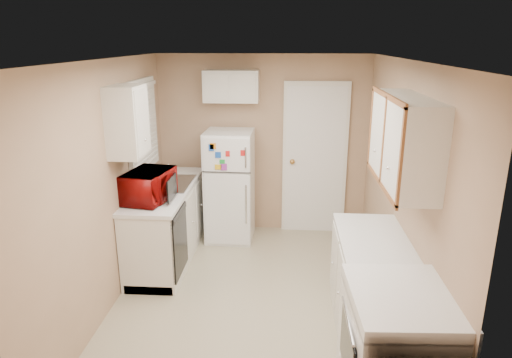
{
  "coord_description": "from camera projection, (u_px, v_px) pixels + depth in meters",
  "views": [
    {
      "loc": [
        0.31,
        -4.12,
        2.57
      ],
      "look_at": [
        0.0,
        0.5,
        1.15
      ],
      "focal_mm": 32.0,
      "sensor_mm": 36.0,
      "label": 1
    }
  ],
  "objects": [
    {
      "name": "floor",
      "position": [
        253.0,
        299.0,
        4.71
      ],
      "size": [
        3.8,
        3.8,
        0.0
      ],
      "primitive_type": "plane",
      "color": "beige",
      "rests_on": "ground"
    },
    {
      "name": "ceiling",
      "position": [
        252.0,
        60.0,
        4.0
      ],
      "size": [
        3.8,
        3.8,
        0.0
      ],
      "primitive_type": "plane",
      "color": "white",
      "rests_on": "floor"
    },
    {
      "name": "wall_left",
      "position": [
        109.0,
        186.0,
        4.44
      ],
      "size": [
        3.8,
        3.8,
        0.0
      ],
      "primitive_type": "plane",
      "color": "tan",
      "rests_on": "floor"
    },
    {
      "name": "wall_right",
      "position": [
        402.0,
        192.0,
        4.26
      ],
      "size": [
        3.8,
        3.8,
        0.0
      ],
      "primitive_type": "plane",
      "color": "tan",
      "rests_on": "floor"
    },
    {
      "name": "wall_back",
      "position": [
        263.0,
        145.0,
        6.17
      ],
      "size": [
        2.8,
        2.8,
        0.0
      ],
      "primitive_type": "plane",
      "color": "tan",
      "rests_on": "floor"
    },
    {
      "name": "wall_front",
      "position": [
        227.0,
        296.0,
        2.54
      ],
      "size": [
        2.8,
        2.8,
        0.0
      ],
      "primitive_type": "plane",
      "color": "tan",
      "rests_on": "floor"
    },
    {
      "name": "left_counter",
      "position": [
        167.0,
        223.0,
        5.5
      ],
      "size": [
        0.6,
        1.8,
        0.9
      ],
      "primitive_type": "cube",
      "color": "silver",
      "rests_on": "floor"
    },
    {
      "name": "dishwasher",
      "position": [
        180.0,
        242.0,
        4.9
      ],
      "size": [
        0.03,
        0.58,
        0.72
      ],
      "primitive_type": "cube",
      "color": "black",
      "rests_on": "floor"
    },
    {
      "name": "sink",
      "position": [
        169.0,
        187.0,
        5.53
      ],
      "size": [
        0.54,
        0.74,
        0.16
      ],
      "primitive_type": "cube",
      "color": "gray",
      "rests_on": "left_counter"
    },
    {
      "name": "microwave",
      "position": [
        149.0,
        187.0,
        4.9
      ],
      "size": [
        0.64,
        0.43,
        0.4
      ],
      "primitive_type": "imported",
      "rotation": [
        0.0,
        0.0,
        1.39
      ],
      "color": "#900B09",
      "rests_on": "left_counter"
    },
    {
      "name": "soap_bottle",
      "position": [
        169.0,
        170.0,
        5.71
      ],
      "size": [
        0.1,
        0.1,
        0.18
      ],
      "primitive_type": "imported",
      "rotation": [
        0.0,
        0.0,
        0.27
      ],
      "color": "silver",
      "rests_on": "left_counter"
    },
    {
      "name": "window_blinds",
      "position": [
        143.0,
        126.0,
        5.33
      ],
      "size": [
        0.1,
        0.98,
        1.08
      ],
      "primitive_type": "cube",
      "color": "silver",
      "rests_on": "wall_left"
    },
    {
      "name": "upper_cabinet_left",
      "position": [
        127.0,
        122.0,
        4.47
      ],
      "size": [
        0.3,
        0.45,
        0.7
      ],
      "primitive_type": "cube",
      "color": "silver",
      "rests_on": "wall_left"
    },
    {
      "name": "refrigerator",
      "position": [
        230.0,
        186.0,
        5.97
      ],
      "size": [
        0.62,
        0.6,
        1.46
      ],
      "primitive_type": "cube",
      "rotation": [
        0.0,
        0.0,
        -0.03
      ],
      "color": "white",
      "rests_on": "floor"
    },
    {
      "name": "cabinet_over_fridge",
      "position": [
        231.0,
        86.0,
        5.81
      ],
      "size": [
        0.7,
        0.3,
        0.4
      ],
      "primitive_type": "cube",
      "color": "silver",
      "rests_on": "wall_back"
    },
    {
      "name": "interior_door",
      "position": [
        315.0,
        160.0,
        6.14
      ],
      "size": [
        0.86,
        0.06,
        2.08
      ],
      "primitive_type": "cube",
      "color": "white",
      "rests_on": "floor"
    },
    {
      "name": "right_counter",
      "position": [
        379.0,
        309.0,
        3.74
      ],
      "size": [
        0.6,
        2.0,
        0.9
      ],
      "primitive_type": "cube",
      "color": "silver",
      "rests_on": "floor"
    },
    {
      "name": "stove",
      "position": [
        396.0,
        357.0,
        3.1
      ],
      "size": [
        0.7,
        0.85,
        1.0
      ],
      "primitive_type": "cube",
      "rotation": [
        0.0,
        0.0,
        0.04
      ],
      "color": "white",
      "rests_on": "floor"
    },
    {
      "name": "upper_cabinet_right",
      "position": [
        404.0,
        141.0,
        3.62
      ],
      "size": [
        0.3,
        1.2,
        0.7
      ],
      "primitive_type": "cube",
      "color": "silver",
      "rests_on": "wall_right"
    }
  ]
}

